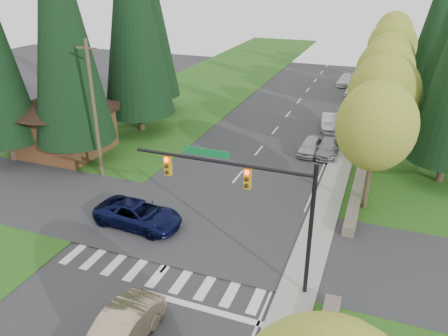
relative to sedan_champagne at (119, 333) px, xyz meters
The scene contains 29 objects.
ground 1.88m from the sedan_champagne, 118.07° to the left, with size 120.00×120.00×0.00m, color #28282B.
grass_east 24.73m from the sedan_champagne, 60.43° to the left, with size 14.00×110.00×0.06m, color #264E14.
grass_west 25.56m from the sedan_champagne, 122.69° to the left, with size 14.00×110.00×0.06m, color #264E14.
cross_street 9.57m from the sedan_champagne, 94.81° to the left, with size 120.00×8.00×0.10m, color #28282B.
sidewalk_east 24.29m from the sedan_champagne, 75.45° to the left, with size 1.80×80.00×0.13m, color gray.
curb_east 24.09m from the sedan_champagne, 77.41° to the left, with size 0.20×80.00×0.13m, color gray.
stone_wall_north 32.45m from the sedan_champagne, 76.09° to the left, with size 0.70×40.00×0.70m, color #4C4438.
traffic_signal 8.14m from the sedan_champagne, 59.24° to the left, with size 8.70×0.37×6.80m.
brown_building 22.97m from the sedan_champagne, 133.76° to the left, with size 8.40×8.40×5.40m.
utility_pole 17.53m from the sedan_champagne, 127.34° to the left, with size 1.60×0.24×10.00m.
decid_tree_0 18.27m from the sedan_champagne, 61.55° to the left, with size 4.80×4.80×8.37m.
decid_tree_1 24.57m from the sedan_champagne, 69.30° to the left, with size 5.20×5.20×8.80m.
decid_tree_2 31.07m from the sedan_champagne, 74.29° to the left, with size 5.00×5.00×8.82m.
decid_tree_3 37.77m from the sedan_champagne, 77.04° to the left, with size 5.00×5.00×8.55m.
decid_tree_4 44.63m from the sedan_champagne, 78.94° to the left, with size 5.40×5.40×9.18m.
decid_tree_5 51.40m from the sedan_champagne, 80.67° to the left, with size 4.80×4.80×8.30m.
decid_tree_6 58.33m from the sedan_champagne, 81.69° to the left, with size 5.20×5.20×8.86m.
conifer_w_a 23.04m from the sedan_champagne, 131.68° to the left, with size 6.12×6.12×19.80m.
conifer_w_b 27.27m from the sedan_champagne, 130.75° to the left, with size 5.44×5.44×17.80m.
conifer_w_c 28.75m from the sedan_champagne, 118.58° to the left, with size 6.46×6.46×20.80m.
conifer_w_e 34.34m from the sedan_champagne, 116.64° to the left, with size 5.78×5.78×18.80m.
conifer_e_c 51.93m from the sedan_champagne, 75.07° to the left, with size 5.10×5.10×16.80m.
sedan_champagne is the anchor object (origin of this frame).
suv_navy 9.46m from the sedan_champagne, 116.15° to the left, with size 2.48×5.38×1.50m, color black.
parked_car_a 23.74m from the sedan_champagne, 81.77° to the left, with size 1.56×3.87×1.32m, color #A4A4A8.
parked_car_b 24.18m from the sedan_champagne, 78.55° to the left, with size 1.72×4.23×1.23m, color gray.
parked_car_c 30.75m from the sedan_champagne, 82.75° to the left, with size 1.40×4.01×1.32m, color #A5A6AA.
parked_car_d 43.78m from the sedan_champagne, 83.70° to the left, with size 1.63×4.04×1.38m, color silver.
parked_car_e 48.95m from the sedan_champagne, 86.02° to the left, with size 1.90×4.68×1.36m, color silver.
Camera 1 is at (9.45, -12.33, 14.18)m, focal length 35.00 mm.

